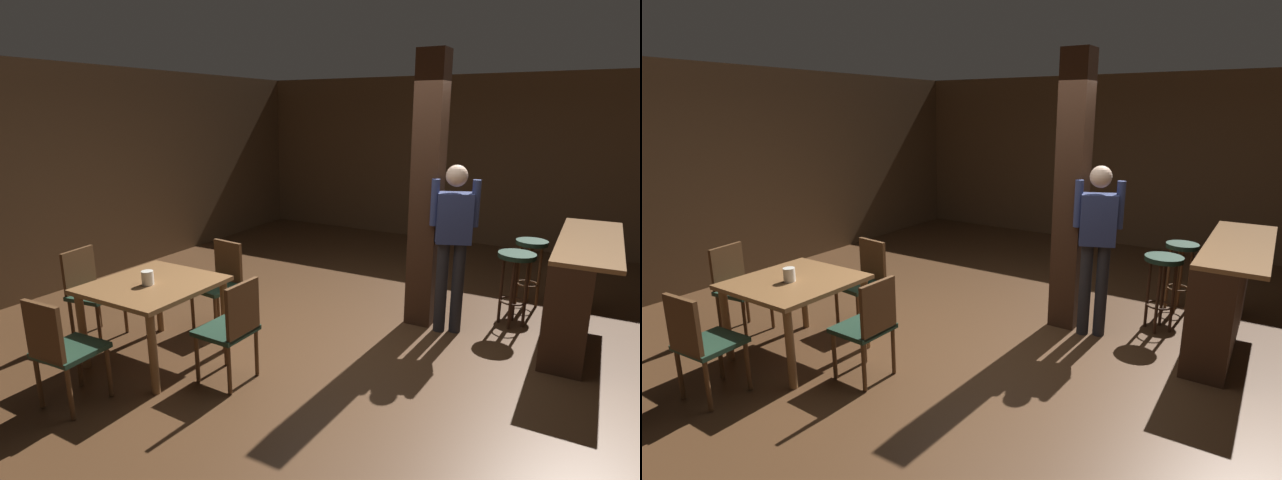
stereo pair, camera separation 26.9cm
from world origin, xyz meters
The scene contains 14 objects.
ground_plane centered at (0.00, 0.00, 0.00)m, with size 10.80×10.80×0.00m, color #4C301C.
wall_back centered at (0.00, 4.50, 1.40)m, with size 8.00×0.10×2.80m, color brown.
wall_left centered at (-4.00, 0.00, 1.40)m, with size 0.10×9.00×2.80m, color brown.
pillar centered at (0.35, 0.79, 1.40)m, with size 0.28×0.28×2.80m, color #382114.
dining_table centered at (-1.48, -1.21, 0.62)m, with size 1.01×1.01×0.74m.
chair_south centered at (-1.48, -2.12, 0.51)m, with size 0.44×0.44×0.89m.
chair_east centered at (-0.60, -1.19, 0.51)m, with size 0.43×0.43×0.89m.
chair_north centered at (-1.45, -0.35, 0.51)m, with size 0.46×0.46×0.89m.
chair_west centered at (-2.41, -1.19, 0.51)m, with size 0.47×0.47×0.89m.
napkin_cup centered at (-1.48, -1.27, 0.80)m, with size 0.10×0.10×0.13m, color silver.
standing_person centered at (0.67, 0.69, 1.00)m, with size 0.46×0.31×1.72m.
bar_counter centered at (1.77, 1.24, 0.52)m, with size 0.56×1.99×1.01m.
bar_stool_near centered at (1.22, 1.18, 0.61)m, with size 0.38×0.38×0.80m.
bar_stool_mid centered at (1.28, 1.85, 0.59)m, with size 0.35×0.35×0.79m.
Camera 1 is at (1.89, -4.13, 2.22)m, focal length 28.00 mm.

